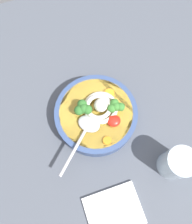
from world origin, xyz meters
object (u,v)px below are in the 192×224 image
object	(u,v)px
folded_napkin	(114,211)
noodle_pile	(100,107)
drinking_glass	(176,163)
soup_bowl	(96,115)
soup_spoon	(86,128)

from	to	relation	value
folded_napkin	noodle_pile	bearing A→B (deg)	-102.75
noodle_pile	folded_napkin	distance (cm)	26.67
folded_napkin	drinking_glass	bearing A→B (deg)	-164.50
soup_bowl	folded_napkin	size ratio (longest dim) A/B	1.65
noodle_pile	drinking_glass	size ratio (longest dim) A/B	1.03
soup_bowl	soup_spoon	bearing A→B (deg)	42.31
noodle_pile	folded_napkin	xyz separation A→B (cm)	(5.74, 25.37, -5.89)
drinking_glass	noodle_pile	bearing A→B (deg)	-57.62
drinking_glass	folded_napkin	distance (cm)	19.82
soup_spoon	folded_napkin	xyz separation A→B (cm)	(0.36, 21.34, -5.39)
drinking_glass	folded_napkin	size ratio (longest dim) A/B	0.73
soup_bowl	drinking_glass	world-z (taller)	drinking_glass
soup_bowl	drinking_glass	distance (cm)	24.51
soup_spoon	folded_napkin	size ratio (longest dim) A/B	1.08
noodle_pile	drinking_glass	distance (cm)	23.97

